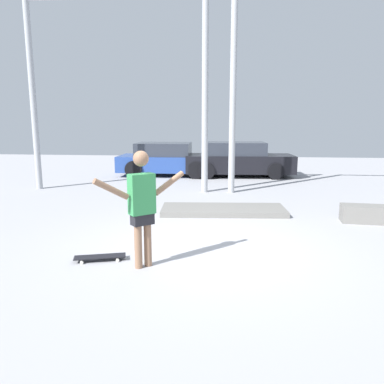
# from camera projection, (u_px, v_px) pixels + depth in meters

# --- Properties ---
(ground_plane) EXTENTS (36.00, 36.00, 0.00)m
(ground_plane) POSITION_uv_depth(u_px,v_px,m) (205.00, 248.00, 6.65)
(ground_plane) COLOR #9E9EA3
(skateboarder) EXTENTS (1.19, 1.03, 1.80)m
(skateboarder) POSITION_uv_depth(u_px,v_px,m) (142.00, 203.00, 5.62)
(skateboarder) COLOR #8C664C
(skateboarder) RESTS_ON ground_plane
(skateboard) EXTENTS (0.84, 0.43, 0.08)m
(skateboard) POSITION_uv_depth(u_px,v_px,m) (100.00, 257.00, 6.05)
(skateboard) COLOR black
(skateboard) RESTS_ON ground_plane
(manual_pad) EXTENTS (3.11, 1.38, 0.13)m
(manual_pad) POSITION_uv_depth(u_px,v_px,m) (223.00, 210.00, 9.26)
(manual_pad) COLOR slate
(manual_pad) RESTS_ON ground_plane
(canopy_support_left) EXTENTS (5.76, 0.20, 6.02)m
(canopy_support_left) POSITION_uv_depth(u_px,v_px,m) (116.00, 74.00, 11.62)
(canopy_support_left) COLOR #A5A8AD
(canopy_support_left) RESTS_ON ground_plane
(canopy_support_right) EXTENTS (5.76, 0.20, 6.02)m
(canopy_support_right) POSITION_uv_depth(u_px,v_px,m) (329.00, 71.00, 10.94)
(canopy_support_right) COLOR #A5A8AD
(canopy_support_right) RESTS_ON ground_plane
(parked_car_blue) EXTENTS (4.06, 2.07, 1.36)m
(parked_car_blue) POSITION_uv_depth(u_px,v_px,m) (167.00, 160.00, 15.63)
(parked_car_blue) COLOR #284793
(parked_car_blue) RESTS_ON ground_plane
(parked_car_black) EXTENTS (4.46, 2.13, 1.40)m
(parked_car_black) POSITION_uv_depth(u_px,v_px,m) (238.00, 160.00, 15.34)
(parked_car_black) COLOR black
(parked_car_black) RESTS_ON ground_plane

